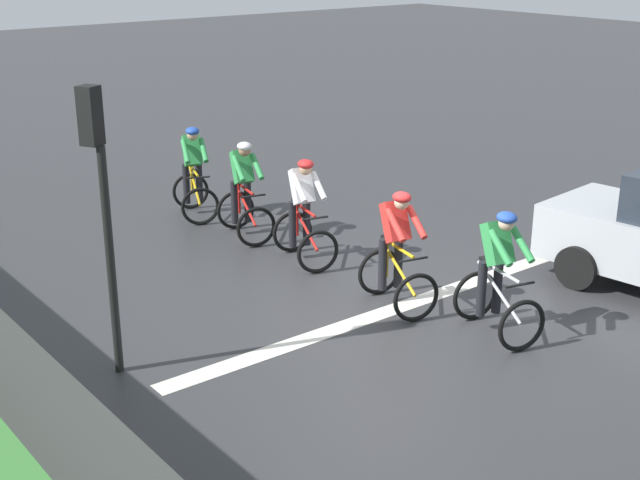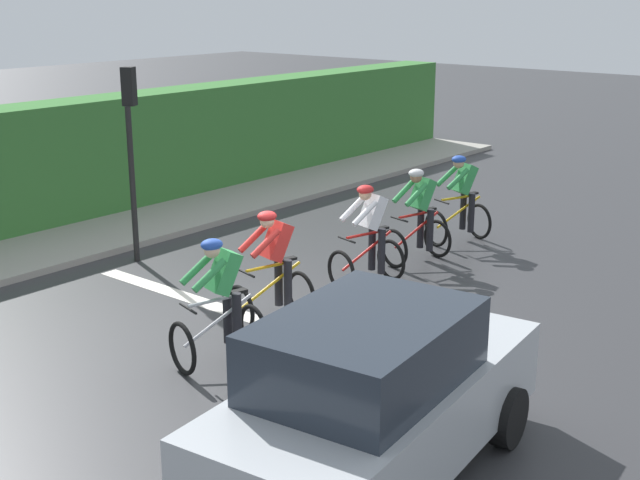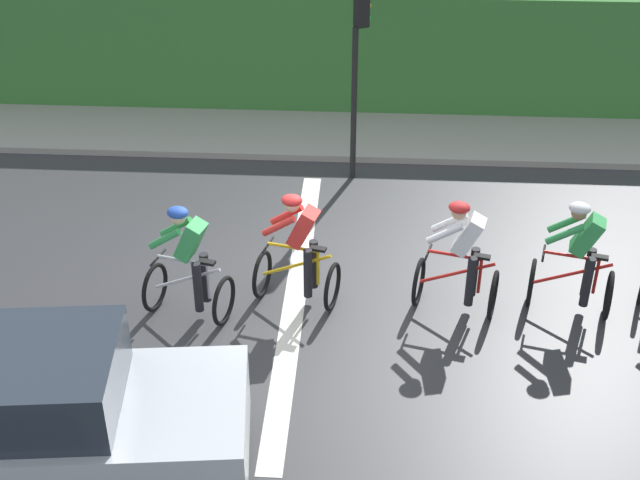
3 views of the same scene
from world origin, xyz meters
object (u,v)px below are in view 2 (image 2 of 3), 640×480
object	(u,v)px
cyclist_lead	(461,201)
cyclist_fourth	(273,270)
car_silver	(375,397)
cyclist_trailing	(220,304)
traffic_light_near_crossing	(131,134)
cyclist_mid	(369,238)
cyclist_second	(419,218)

from	to	relation	value
cyclist_lead	cyclist_fourth	size ratio (longest dim) A/B	1.00
cyclist_lead	car_silver	bearing A→B (deg)	-64.88
cyclist_trailing	car_silver	world-z (taller)	car_silver
cyclist_fourth	car_silver	distance (m)	4.22
cyclist_fourth	cyclist_trailing	xyz separation A→B (m)	(0.41, -1.42, 0.00)
cyclist_fourth	traffic_light_near_crossing	size ratio (longest dim) A/B	0.50
cyclist_lead	cyclist_mid	xyz separation A→B (m)	(0.15, -3.07, 0.00)
cyclist_second	cyclist_trailing	xyz separation A→B (m)	(0.43, -5.13, 0.00)
cyclist_mid	car_silver	xyz separation A→B (m)	(3.42, -4.54, 0.08)
traffic_light_near_crossing	car_silver	bearing A→B (deg)	-22.57
cyclist_second	cyclist_trailing	size ratio (longest dim) A/B	1.00
cyclist_second	cyclist_fourth	world-z (taller)	same
cyclist_second	cyclist_fourth	bearing A→B (deg)	-89.76
cyclist_trailing	car_silver	size ratio (longest dim) A/B	0.39
cyclist_lead	traffic_light_near_crossing	xyz separation A→B (m)	(-3.77, -4.56, 1.43)
cyclist_fourth	car_silver	xyz separation A→B (m)	(3.48, -2.37, 0.08)
cyclist_lead	cyclist_second	world-z (taller)	same
cyclist_mid	cyclist_trailing	bearing A→B (deg)	-84.44
cyclist_fourth	cyclist_second	bearing A→B (deg)	90.24
cyclist_second	cyclist_fourth	size ratio (longest dim) A/B	1.00
cyclist_second	cyclist_trailing	distance (m)	5.15
cyclist_second	traffic_light_near_crossing	size ratio (longest dim) A/B	0.50
traffic_light_near_crossing	cyclist_trailing	bearing A→B (deg)	-26.19
cyclist_lead	cyclist_fourth	world-z (taller)	same
cyclist_second	car_silver	size ratio (longest dim) A/B	0.39
cyclist_lead	cyclist_fourth	bearing A→B (deg)	-89.06
cyclist_trailing	cyclist_second	bearing A→B (deg)	94.76
cyclist_trailing	cyclist_lead	bearing A→B (deg)	94.27
cyclist_mid	traffic_light_near_crossing	size ratio (longest dim) A/B	0.50
cyclist_lead	traffic_light_near_crossing	size ratio (longest dim) A/B	0.50
cyclist_trailing	cyclist_fourth	bearing A→B (deg)	106.14
cyclist_fourth	traffic_light_near_crossing	bearing A→B (deg)	170.06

